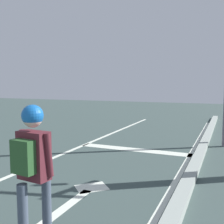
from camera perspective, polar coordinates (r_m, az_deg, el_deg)
lane_line_center at (r=5.97m, az=-22.04°, el=-12.95°), size 0.12×20.00×0.01m
lane_line_curbside at (r=4.44m, az=10.34°, el=-19.31°), size 0.12×20.00×0.01m
stop_bar at (r=7.87m, az=5.03°, el=-7.97°), size 3.35×0.40×0.01m
lane_arrow_stem at (r=4.46m, az=-9.72°, el=-19.15°), size 0.16×1.40×0.01m
lane_arrow_head at (r=5.14m, az=-4.33°, el=-15.64°), size 0.71×0.71×0.01m
curb_strip at (r=4.37m, az=13.73°, el=-18.86°), size 0.24×24.00×0.14m
skater at (r=3.09m, az=-16.48°, el=-9.52°), size 0.44×0.60×1.59m
traffic_signal_mast at (r=9.05m, az=17.92°, el=18.90°), size 4.38×0.34×5.97m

